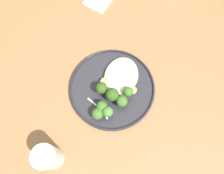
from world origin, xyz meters
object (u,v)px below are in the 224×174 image
seared_scallop_half_hidden (133,90)px  broccoli_floret_near_rim (112,95)px  seared_scallop_tilted_round (133,79)px  broccoli_floret_left_leaning (122,101)px  water_glass (49,158)px  seared_scallop_right_edge (105,82)px  broccoli_floret_tall_stalk (108,112)px  broccoli_floret_rear_charred (101,88)px  broccoli_floret_front_edge (128,92)px  seared_scallop_on_noodles (125,67)px  dinner_plate (112,88)px  broccoli_floret_small_sprig (102,106)px  seared_scallop_large_seared (122,75)px  seared_scallop_center_golden (120,95)px  broccoli_floret_beside_noodles (98,114)px

seared_scallop_half_hidden → broccoli_floret_near_rim: bearing=127.0°
seared_scallop_tilted_round → broccoli_floret_left_leaning: (-0.09, 0.01, 0.02)m
seared_scallop_tilted_round → broccoli_floret_left_leaning: bearing=171.6°
seared_scallop_half_hidden → water_glass: size_ratio=0.21×
seared_scallop_right_edge → broccoli_floret_tall_stalk: (-0.10, -0.04, 0.02)m
water_glass → broccoli_floret_rear_charred: bearing=-17.1°
broccoli_floret_front_edge → broccoli_floret_rear_charred: broccoli_floret_rear_charred is taller
seared_scallop_on_noodles → broccoli_floret_front_edge: size_ratio=0.45×
seared_scallop_right_edge → broccoli_floret_near_rim: size_ratio=0.50×
dinner_plate → broccoli_floret_small_sprig: bearing=173.7°
seared_scallop_large_seared → water_glass: water_glass is taller
broccoli_floret_rear_charred → water_glass: 0.26m
seared_scallop_right_edge → seared_scallop_center_golden: 0.07m
broccoli_floret_beside_noodles → broccoli_floret_near_rim: bearing=-20.2°
seared_scallop_on_noodles → broccoli_floret_beside_noodles: size_ratio=0.50×
seared_scallop_center_golden → broccoli_floret_near_rim: bearing=125.2°
seared_scallop_on_noodles → seared_scallop_tilted_round: bearing=-128.7°
seared_scallop_right_edge → seared_scallop_on_noodles: seared_scallop_right_edge is taller
seared_scallop_on_noodles → water_glass: 0.38m
seared_scallop_on_noodles → broccoli_floret_rear_charred: (-0.11, 0.05, 0.03)m
seared_scallop_center_golden → seared_scallop_half_hidden: (0.03, -0.04, 0.00)m
broccoli_floret_rear_charred → broccoli_floret_tall_stalk: 0.08m
dinner_plate → broccoli_floret_tall_stalk: broccoli_floret_tall_stalk is taller
broccoli_floret_small_sprig → broccoli_floret_left_leaning: broccoli_floret_left_leaning is taller
seared_scallop_large_seared → broccoli_floret_front_edge: (-0.06, -0.04, 0.03)m
seared_scallop_tilted_round → broccoli_floret_tall_stalk: size_ratio=0.54×
seared_scallop_center_golden → broccoli_floret_tall_stalk: bearing=165.3°
seared_scallop_tilted_round → seared_scallop_half_hidden: (-0.04, -0.01, -0.00)m
water_glass → broccoli_floret_near_rim: bearing=-26.1°
broccoli_floret_rear_charred → broccoli_floret_near_rim: bearing=-103.5°
seared_scallop_half_hidden → broccoli_floret_small_sprig: 0.12m
seared_scallop_half_hidden → broccoli_floret_rear_charred: size_ratio=0.41×
seared_scallop_on_noodles → seared_scallop_center_golden: (-0.10, -0.01, -0.00)m
seared_scallop_half_hidden → broccoli_floret_beside_noodles: broccoli_floret_beside_noodles is taller
seared_scallop_on_noodles → broccoli_floret_left_leaning: 0.13m
broccoli_floret_beside_noodles → broccoli_floret_front_edge: (0.10, -0.07, 0.01)m
seared_scallop_large_seared → seared_scallop_right_edge: bearing=131.1°
seared_scallop_center_golden → broccoli_floret_front_edge: bearing=-68.4°
seared_scallop_center_golden → water_glass: bearing=151.3°
dinner_plate → broccoli_floret_near_rim: (-0.03, -0.01, 0.04)m
broccoli_floret_near_rim → broccoli_floret_rear_charred: size_ratio=0.98×
seared_scallop_on_noodles → dinner_plate: bearing=166.4°
seared_scallop_on_noodles → broccoli_floret_small_sprig: 0.16m
seared_scallop_half_hidden → broccoli_floret_tall_stalk: broccoli_floret_tall_stalk is taller
broccoli_floret_beside_noodles → broccoli_floret_left_leaning: (0.06, -0.06, 0.00)m
seared_scallop_on_noodles → broccoli_floret_beside_noodles: (-0.19, 0.03, 0.02)m
broccoli_floret_rear_charred → water_glass: size_ratio=0.52×
seared_scallop_right_edge → broccoli_floret_small_sprig: size_ratio=0.58×
broccoli_floret_near_rim → broccoli_floret_small_sprig: size_ratio=1.18×
broccoli_floret_left_leaning → broccoli_floret_small_sprig: bearing=122.1°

